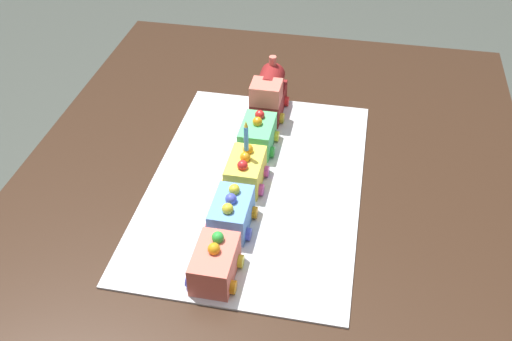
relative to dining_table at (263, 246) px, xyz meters
name	(u,v)px	position (x,y,z in m)	size (l,w,h in m)	color
dining_table	(263,246)	(0.00, 0.00, 0.00)	(1.40, 1.00, 0.74)	#382316
cake_board	(256,183)	(-0.06, -0.03, 0.11)	(0.60, 0.40, 0.00)	silver
cake_locomotive	(269,94)	(-0.30, -0.05, 0.16)	(0.14, 0.08, 0.12)	maroon
cake_car_gondola_mint_green	(257,135)	(-0.17, -0.05, 0.14)	(0.10, 0.08, 0.07)	#59CC7A
cake_car_hopper_lemon	(246,171)	(-0.05, -0.05, 0.14)	(0.10, 0.08, 0.07)	#F4E04C
cake_car_tanker_sky_blue	(232,213)	(0.06, -0.05, 0.14)	(0.10, 0.08, 0.07)	#669EEA
cake_car_caboose_coral	(215,263)	(0.18, -0.05, 0.14)	(0.10, 0.08, 0.07)	#F27260
birthday_candle	(246,136)	(-0.06, -0.05, 0.21)	(0.01, 0.01, 0.06)	#4CA5E5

